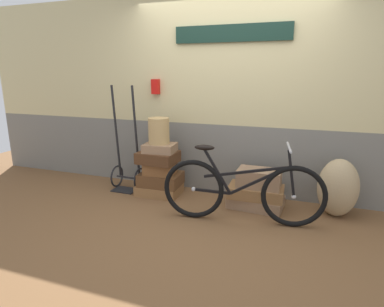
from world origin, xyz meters
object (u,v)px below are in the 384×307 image
(suitcase_4, at_px, (160,148))
(suitcase_7, at_px, (259,178))
(wicker_basket, at_px, (159,131))
(luggage_trolley, at_px, (127,166))
(burlap_sack, at_px, (338,188))
(suitcase_1, at_px, (161,179))
(suitcase_5, at_px, (256,202))
(suitcase_2, at_px, (160,168))
(suitcase_6, at_px, (256,192))
(bicycle, at_px, (242,191))
(suitcase_3, at_px, (158,157))
(suitcase_0, at_px, (159,189))

(suitcase_4, distance_m, suitcase_7, 1.33)
(wicker_basket, height_order, luggage_trolley, luggage_trolley)
(burlap_sack, bearing_deg, suitcase_4, -177.38)
(suitcase_1, relative_size, suitcase_5, 0.84)
(wicker_basket, bearing_deg, suitcase_2, -57.76)
(suitcase_6, xyz_separation_m, bicycle, (-0.09, -0.45, 0.16))
(suitcase_4, relative_size, suitcase_5, 0.62)
(bicycle, bearing_deg, suitcase_6, 78.39)
(suitcase_5, distance_m, wicker_basket, 1.52)
(suitcase_1, bearing_deg, suitcase_2, -78.22)
(suitcase_4, xyz_separation_m, suitcase_5, (1.27, 0.03, -0.59))
(suitcase_3, bearing_deg, suitcase_1, 69.09)
(wicker_basket, bearing_deg, suitcase_1, 93.30)
(suitcase_5, distance_m, bicycle, 0.56)
(bicycle, bearing_deg, suitcase_4, 159.72)
(wicker_basket, bearing_deg, bicycle, -20.39)
(suitcase_7, xyz_separation_m, burlap_sack, (0.88, 0.08, -0.04))
(suitcase_5, bearing_deg, suitcase_6, -96.55)
(suitcase_2, xyz_separation_m, suitcase_4, (0.00, 0.01, 0.28))
(suitcase_4, relative_size, luggage_trolley, 0.28)
(suitcase_4, bearing_deg, suitcase_3, 179.54)
(luggage_trolley, relative_size, burlap_sack, 2.15)
(suitcase_6, height_order, suitcase_7, suitcase_7)
(suitcase_0, distance_m, suitcase_4, 0.59)
(suitcase_7, relative_size, luggage_trolley, 0.35)
(luggage_trolley, distance_m, burlap_sack, 2.73)
(suitcase_1, distance_m, suitcase_5, 1.29)
(suitcase_0, height_order, luggage_trolley, luggage_trolley)
(suitcase_0, relative_size, burlap_sack, 0.84)
(suitcase_3, distance_m, wicker_basket, 0.35)
(suitcase_2, distance_m, suitcase_3, 0.15)
(suitcase_1, xyz_separation_m, suitcase_3, (-0.02, -0.04, 0.31))
(suitcase_1, relative_size, suitcase_3, 1.09)
(suitcase_0, xyz_separation_m, suitcase_7, (1.34, -0.02, 0.31))
(suitcase_6, xyz_separation_m, luggage_trolley, (-1.82, 0.06, 0.12))
(suitcase_3, height_order, suitcase_6, suitcase_3)
(suitcase_0, distance_m, burlap_sack, 2.23)
(suitcase_3, height_order, luggage_trolley, luggage_trolley)
(luggage_trolley, bearing_deg, suitcase_4, -7.71)
(suitcase_2, distance_m, luggage_trolley, 0.56)
(suitcase_4, height_order, wicker_basket, wicker_basket)
(suitcase_4, distance_m, luggage_trolley, 0.65)
(burlap_sack, bearing_deg, suitcase_1, -178.31)
(burlap_sack, bearing_deg, luggage_trolley, -179.48)
(suitcase_1, distance_m, bicycle, 1.29)
(suitcase_3, distance_m, bicycle, 1.29)
(suitcase_2, distance_m, suitcase_4, 0.28)
(bicycle, bearing_deg, suitcase_5, 78.39)
(suitcase_5, distance_m, suitcase_7, 0.31)
(suitcase_7, xyz_separation_m, luggage_trolley, (-1.85, 0.06, -0.05))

